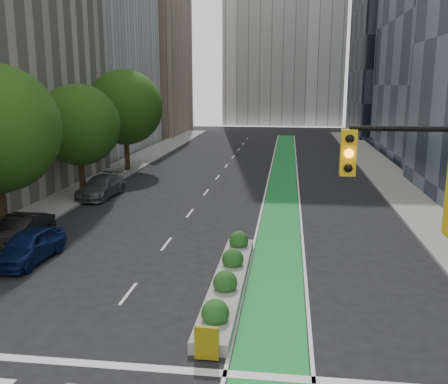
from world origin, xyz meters
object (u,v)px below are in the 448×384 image
(parked_car_left_near, at_px, (29,246))
(parked_car_left_far, at_px, (101,187))
(median_planter, at_px, (229,279))
(parked_car_left_mid, at_px, (20,231))

(parked_car_left_near, bearing_deg, parked_car_left_far, 99.88)
(median_planter, xyz_separation_m, parked_car_left_near, (-9.15, 1.81, 0.36))
(median_planter, bearing_deg, parked_car_left_mid, 160.45)
(median_planter, bearing_deg, parked_car_left_far, 126.32)
(parked_car_left_mid, relative_size, parked_car_left_far, 0.88)
(parked_car_left_near, distance_m, parked_car_left_mid, 2.52)
(parked_car_left_near, relative_size, parked_car_left_far, 0.84)
(median_planter, height_order, parked_car_left_mid, parked_car_left_mid)
(parked_car_left_near, height_order, parked_car_left_far, parked_car_left_far)
(parked_car_left_near, relative_size, parked_car_left_mid, 0.96)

